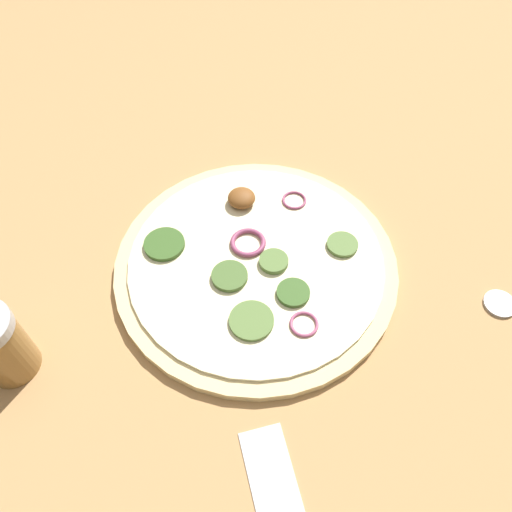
{
  "coord_description": "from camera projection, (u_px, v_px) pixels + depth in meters",
  "views": [
    {
      "loc": [
        -0.01,
        -0.34,
        0.47
      ],
      "look_at": [
        0.0,
        0.0,
        0.02
      ],
      "focal_mm": 35.0,
      "sensor_mm": 36.0,
      "label": 1
    }
  ],
  "objects": [
    {
      "name": "pizza",
      "position": [
        256.0,
        262.0,
        0.58
      ],
      "size": [
        0.32,
        0.32,
        0.03
      ],
      "color": "beige",
      "rests_on": "ground_plane"
    },
    {
      "name": "ground_plane",
      "position": [
        256.0,
        267.0,
        0.58
      ],
      "size": [
        3.0,
        3.0,
        0.0
      ],
      "primitive_type": "plane",
      "color": "tan"
    },
    {
      "name": "loose_cap",
      "position": [
        500.0,
        303.0,
        0.55
      ],
      "size": [
        0.04,
        0.04,
        0.01
      ],
      "color": "#B2B2B7",
      "rests_on": "ground_plane"
    }
  ]
}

